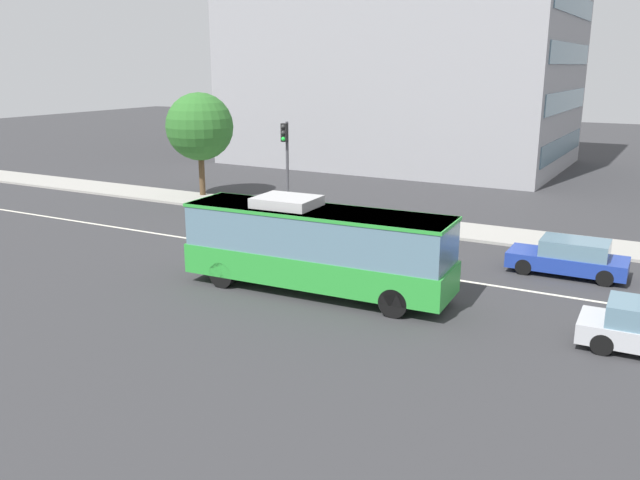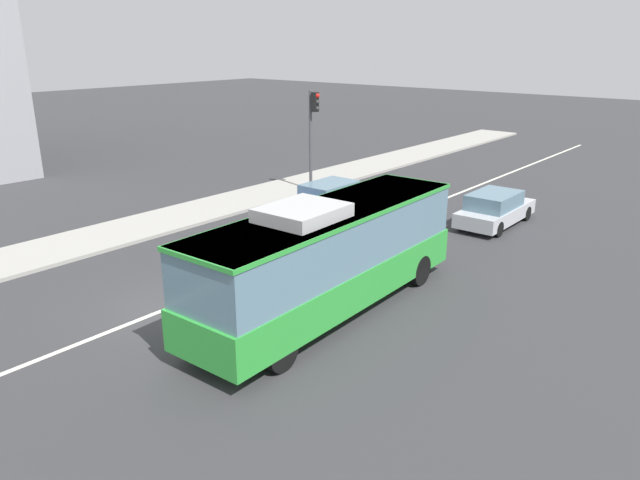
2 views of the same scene
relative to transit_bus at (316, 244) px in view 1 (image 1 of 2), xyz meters
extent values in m
plane|color=#333335|center=(-2.94, 3.78, -1.81)|extent=(160.00, 160.00, 0.00)
cube|color=#9E9B93|center=(-2.94, 11.24, -1.74)|extent=(80.00, 3.19, 0.14)
cube|color=silver|center=(-2.94, 3.78, -1.80)|extent=(76.00, 0.16, 0.01)
cube|color=green|center=(0.02, 0.00, -0.83)|extent=(10.08, 2.85, 1.10)
cube|color=slate|center=(0.02, 0.00, 0.50)|extent=(9.88, 2.77, 1.58)
cube|color=green|center=(0.02, 0.00, 1.23)|extent=(9.98, 2.82, 0.12)
cube|color=#B2B2B2|center=(-1.18, -0.04, 1.47)|extent=(2.26, 1.88, 0.36)
cylinder|color=black|center=(3.38, 1.22, -1.31)|extent=(1.01, 0.33, 1.00)
cylinder|color=black|center=(3.46, -0.98, -1.31)|extent=(1.01, 0.33, 1.00)
cylinder|color=black|center=(-3.41, 0.98, -1.31)|extent=(1.01, 0.33, 1.00)
cylinder|color=black|center=(-3.34, -1.22, -1.31)|extent=(1.01, 0.33, 1.00)
cube|color=#1E3899|center=(7.81, 6.53, -1.29)|extent=(4.50, 1.80, 0.60)
cube|color=slate|center=(8.06, 6.53, -0.67)|extent=(2.52, 1.66, 0.64)
cylinder|color=black|center=(6.31, 5.73, -1.49)|extent=(0.64, 0.22, 0.64)
cylinder|color=black|center=(6.31, 7.33, -1.49)|extent=(0.64, 0.22, 0.64)
cylinder|color=black|center=(9.31, 5.73, -1.49)|extent=(0.64, 0.22, 0.64)
cylinder|color=black|center=(9.31, 7.33, -1.49)|extent=(0.64, 0.22, 0.64)
cylinder|color=black|center=(9.83, 0.76, -1.49)|extent=(0.64, 0.23, 0.64)
cylinder|color=black|center=(9.85, -0.84, -1.49)|extent=(0.64, 0.23, 0.64)
cylinder|color=#47474C|center=(-7.17, 9.94, 0.79)|extent=(0.16, 0.16, 5.20)
cube|color=black|center=(-7.15, 9.66, 2.84)|extent=(0.34, 0.30, 0.96)
sphere|color=#2D2D2D|center=(-7.14, 9.51, 3.16)|extent=(0.22, 0.22, 0.22)
sphere|color=#2D2D2D|center=(-7.14, 9.51, 2.84)|extent=(0.22, 0.22, 0.22)
sphere|color=#1ED838|center=(-7.14, 9.51, 2.52)|extent=(0.22, 0.22, 0.22)
cylinder|color=#4C3823|center=(-14.92, 12.35, -0.38)|extent=(0.36, 0.36, 2.86)
sphere|color=#2D6B28|center=(-14.92, 12.35, 2.61)|extent=(4.17, 4.17, 4.17)
cube|color=#939399|center=(-9.79, 32.97, 8.39)|extent=(27.15, 17.88, 20.40)
cube|color=slate|center=(3.59, 32.61, 0.30)|extent=(0.50, 15.44, 1.50)
cube|color=slate|center=(3.59, 32.61, 3.70)|extent=(0.50, 15.44, 1.50)
cube|color=slate|center=(3.59, 32.61, 7.10)|extent=(0.50, 15.44, 1.50)
cube|color=slate|center=(3.59, 32.61, 10.50)|extent=(0.50, 15.44, 1.50)
camera|label=1|loc=(10.91, -19.94, 6.27)|focal=36.60mm
camera|label=2|loc=(-12.48, -10.10, 5.79)|focal=33.52mm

